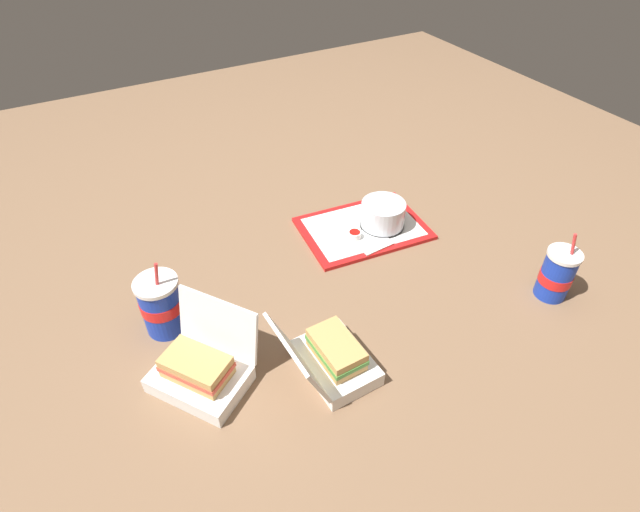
{
  "coord_description": "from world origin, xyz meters",
  "views": [
    {
      "loc": [
        -0.5,
        -0.89,
        0.94
      ],
      "look_at": [
        0.01,
        0.01,
        0.05
      ],
      "focal_mm": 28.0,
      "sensor_mm": 36.0,
      "label": 1
    }
  ],
  "objects_px": {
    "plastic_fork": "(346,214)",
    "ketchup_cup": "(355,235)",
    "clamshell_sandwich_center": "(201,369)",
    "soda_cup_center": "(557,274)",
    "food_tray": "(363,228)",
    "soda_cup_back": "(162,305)",
    "clamshell_sandwich_left": "(332,358)",
    "cake_container": "(383,215)"
  },
  "relations": [
    {
      "from": "plastic_fork",
      "to": "ketchup_cup",
      "type": "bearing_deg",
      "value": -80.96
    },
    {
      "from": "clamshell_sandwich_center",
      "to": "soda_cup_center",
      "type": "relative_size",
      "value": 1.31
    },
    {
      "from": "food_tray",
      "to": "soda_cup_back",
      "type": "relative_size",
      "value": 1.84
    },
    {
      "from": "clamshell_sandwich_center",
      "to": "clamshell_sandwich_left",
      "type": "height_order",
      "value": "clamshell_sandwich_center"
    },
    {
      "from": "cake_container",
      "to": "ketchup_cup",
      "type": "xyz_separation_m",
      "value": [
        -0.11,
        -0.01,
        -0.03
      ]
    },
    {
      "from": "cake_container",
      "to": "soda_cup_back",
      "type": "distance_m",
      "value": 0.69
    },
    {
      "from": "food_tray",
      "to": "ketchup_cup",
      "type": "distance_m",
      "value": 0.07
    },
    {
      "from": "soda_cup_center",
      "to": "food_tray",
      "type": "bearing_deg",
      "value": 120.76
    },
    {
      "from": "ketchup_cup",
      "to": "plastic_fork",
      "type": "xyz_separation_m",
      "value": [
        0.04,
        0.12,
        -0.01
      ]
    },
    {
      "from": "food_tray",
      "to": "plastic_fork",
      "type": "relative_size",
      "value": 3.59
    },
    {
      "from": "clamshell_sandwich_left",
      "to": "clamshell_sandwich_center",
      "type": "bearing_deg",
      "value": 157.28
    },
    {
      "from": "cake_container",
      "to": "food_tray",
      "type": "bearing_deg",
      "value": 157.44
    },
    {
      "from": "cake_container",
      "to": "plastic_fork",
      "type": "xyz_separation_m",
      "value": [
        -0.07,
        0.1,
        -0.04
      ]
    },
    {
      "from": "soda_cup_center",
      "to": "soda_cup_back",
      "type": "relative_size",
      "value": 0.95
    },
    {
      "from": "clamshell_sandwich_left",
      "to": "soda_cup_center",
      "type": "height_order",
      "value": "soda_cup_center"
    },
    {
      "from": "clamshell_sandwich_center",
      "to": "soda_cup_back",
      "type": "xyz_separation_m",
      "value": [
        -0.02,
        0.2,
        0.03
      ]
    },
    {
      "from": "food_tray",
      "to": "soda_cup_center",
      "type": "height_order",
      "value": "soda_cup_center"
    },
    {
      "from": "cake_container",
      "to": "clamshell_sandwich_center",
      "type": "xyz_separation_m",
      "value": [
        -0.66,
        -0.27,
        -0.01
      ]
    },
    {
      "from": "food_tray",
      "to": "cake_container",
      "type": "relative_size",
      "value": 2.91
    },
    {
      "from": "soda_cup_center",
      "to": "soda_cup_back",
      "type": "xyz_separation_m",
      "value": [
        -0.92,
        0.38,
        0.01
      ]
    },
    {
      "from": "cake_container",
      "to": "clamshell_sandwich_left",
      "type": "distance_m",
      "value": 0.55
    },
    {
      "from": "ketchup_cup",
      "to": "soda_cup_back",
      "type": "bearing_deg",
      "value": -174.17
    },
    {
      "from": "cake_container",
      "to": "plastic_fork",
      "type": "height_order",
      "value": "cake_container"
    },
    {
      "from": "soda_cup_back",
      "to": "clamshell_sandwich_center",
      "type": "bearing_deg",
      "value": -82.98
    },
    {
      "from": "clamshell_sandwich_left",
      "to": "soda_cup_back",
      "type": "height_order",
      "value": "soda_cup_back"
    },
    {
      "from": "food_tray",
      "to": "soda_cup_center",
      "type": "relative_size",
      "value": 1.94
    },
    {
      "from": "cake_container",
      "to": "soda_cup_back",
      "type": "xyz_separation_m",
      "value": [
        -0.69,
        -0.07,
        0.03
      ]
    },
    {
      "from": "plastic_fork",
      "to": "soda_cup_center",
      "type": "height_order",
      "value": "soda_cup_center"
    },
    {
      "from": "clamshell_sandwich_center",
      "to": "soda_cup_back",
      "type": "bearing_deg",
      "value": 97.02
    },
    {
      "from": "clamshell_sandwich_left",
      "to": "soda_cup_back",
      "type": "xyz_separation_m",
      "value": [
        -0.29,
        0.31,
        0.03
      ]
    },
    {
      "from": "plastic_fork",
      "to": "clamshell_sandwich_left",
      "type": "distance_m",
      "value": 0.59
    },
    {
      "from": "soda_cup_center",
      "to": "soda_cup_back",
      "type": "distance_m",
      "value": 0.99
    },
    {
      "from": "soda_cup_back",
      "to": "soda_cup_center",
      "type": "bearing_deg",
      "value": -22.36
    },
    {
      "from": "food_tray",
      "to": "clamshell_sandwich_left",
      "type": "xyz_separation_m",
      "value": [
        -0.35,
        -0.4,
        0.04
      ]
    },
    {
      "from": "ketchup_cup",
      "to": "soda_cup_back",
      "type": "height_order",
      "value": "soda_cup_back"
    },
    {
      "from": "clamshell_sandwich_center",
      "to": "clamshell_sandwich_left",
      "type": "relative_size",
      "value": 1.33
    },
    {
      "from": "soda_cup_center",
      "to": "clamshell_sandwich_center",
      "type": "bearing_deg",
      "value": 168.64
    },
    {
      "from": "soda_cup_center",
      "to": "plastic_fork",
      "type": "bearing_deg",
      "value": 118.08
    },
    {
      "from": "clamshell_sandwich_center",
      "to": "clamshell_sandwich_left",
      "type": "bearing_deg",
      "value": -22.72
    },
    {
      "from": "food_tray",
      "to": "soda_cup_center",
      "type": "xyz_separation_m",
      "value": [
        0.28,
        -0.47,
        0.06
      ]
    },
    {
      "from": "plastic_fork",
      "to": "soda_cup_center",
      "type": "xyz_separation_m",
      "value": [
        0.3,
        -0.55,
        0.05
      ]
    },
    {
      "from": "food_tray",
      "to": "cake_container",
      "type": "xyz_separation_m",
      "value": [
        0.05,
        -0.02,
        0.05
      ]
    }
  ]
}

